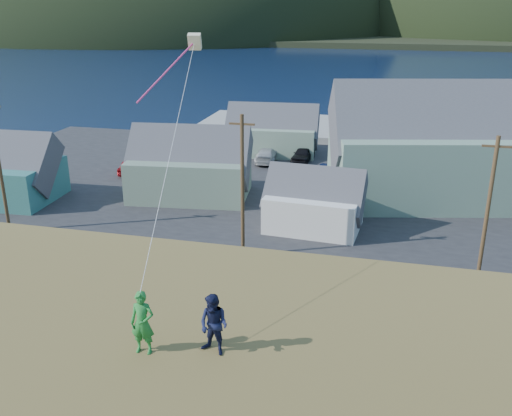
{
  "coord_description": "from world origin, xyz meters",
  "views": [
    {
      "loc": [
        5.52,
        -31.38,
        15.92
      ],
      "look_at": [
        0.91,
        -12.54,
        8.8
      ],
      "focal_mm": 40.0,
      "sensor_mm": 36.0,
      "label": 1
    }
  ],
  "objects_px": {
    "wharf": "(301,128)",
    "shed_teal": "(2,170)",
    "shed_palegreen_far": "(272,131)",
    "kite_flyer_green": "(142,323)",
    "shed_white": "(314,202)",
    "shed_palegreen_near": "(190,166)",
    "kite_flyer_navy": "(214,325)"
  },
  "relations": [
    {
      "from": "shed_teal",
      "to": "shed_palegreen_near",
      "type": "height_order",
      "value": "shed_palegreen_near"
    },
    {
      "from": "kite_flyer_navy",
      "to": "shed_palegreen_near",
      "type": "bearing_deg",
      "value": 126.96
    },
    {
      "from": "wharf",
      "to": "shed_palegreen_far",
      "type": "height_order",
      "value": "shed_palegreen_far"
    },
    {
      "from": "kite_flyer_navy",
      "to": "shed_teal",
      "type": "bearing_deg",
      "value": 150.83
    },
    {
      "from": "wharf",
      "to": "kite_flyer_navy",
      "type": "relative_size",
      "value": 15.46
    },
    {
      "from": "wharf",
      "to": "shed_palegreen_near",
      "type": "height_order",
      "value": "shed_palegreen_near"
    },
    {
      "from": "kite_flyer_green",
      "to": "shed_teal",
      "type": "bearing_deg",
      "value": 130.16
    },
    {
      "from": "shed_palegreen_near",
      "to": "kite_flyer_navy",
      "type": "bearing_deg",
      "value": -75.35
    },
    {
      "from": "shed_palegreen_near",
      "to": "kite_flyer_green",
      "type": "xyz_separation_m",
      "value": [
        10.5,
        -31.77,
        5.31
      ]
    },
    {
      "from": "shed_white",
      "to": "shed_palegreen_far",
      "type": "xyz_separation_m",
      "value": [
        -7.56,
        20.62,
        0.36
      ]
    },
    {
      "from": "shed_white",
      "to": "shed_palegreen_far",
      "type": "relative_size",
      "value": 0.72
    },
    {
      "from": "shed_palegreen_near",
      "to": "kite_flyer_navy",
      "type": "relative_size",
      "value": 6.41
    },
    {
      "from": "wharf",
      "to": "shed_palegreen_far",
      "type": "distance_m",
      "value": 12.33
    },
    {
      "from": "shed_teal",
      "to": "shed_white",
      "type": "bearing_deg",
      "value": -3.36
    },
    {
      "from": "shed_white",
      "to": "kite_flyer_green",
      "type": "bearing_deg",
      "value": -87.3
    },
    {
      "from": "wharf",
      "to": "shed_teal",
      "type": "xyz_separation_m",
      "value": [
        -19.63,
        -32.46,
        2.18
      ]
    },
    {
      "from": "wharf",
      "to": "shed_palegreen_far",
      "type": "bearing_deg",
      "value": -95.51
    },
    {
      "from": "shed_palegreen_far",
      "to": "kite_flyer_navy",
      "type": "height_order",
      "value": "kite_flyer_navy"
    },
    {
      "from": "shed_white",
      "to": "shed_palegreen_far",
      "type": "bearing_deg",
      "value": 114.44
    },
    {
      "from": "shed_palegreen_far",
      "to": "kite_flyer_green",
      "type": "xyz_separation_m",
      "value": [
        6.81,
        -47.58,
        5.53
      ]
    },
    {
      "from": "shed_white",
      "to": "kite_flyer_navy",
      "type": "height_order",
      "value": "kite_flyer_navy"
    },
    {
      "from": "shed_teal",
      "to": "kite_flyer_green",
      "type": "bearing_deg",
      "value": -49.9
    },
    {
      "from": "wharf",
      "to": "shed_teal",
      "type": "relative_size",
      "value": 2.81
    },
    {
      "from": "shed_palegreen_near",
      "to": "kite_flyer_navy",
      "type": "distance_m",
      "value": 34.1
    },
    {
      "from": "wharf",
      "to": "shed_white",
      "type": "distance_m",
      "value": 33.39
    },
    {
      "from": "shed_palegreen_far",
      "to": "kite_flyer_green",
      "type": "relative_size",
      "value": 5.85
    },
    {
      "from": "shed_teal",
      "to": "shed_palegreen_near",
      "type": "relative_size",
      "value": 0.86
    },
    {
      "from": "shed_white",
      "to": "shed_palegreen_near",
      "type": "bearing_deg",
      "value": 161.14
    },
    {
      "from": "wharf",
      "to": "shed_palegreen_near",
      "type": "distance_m",
      "value": 28.42
    },
    {
      "from": "wharf",
      "to": "shed_teal",
      "type": "bearing_deg",
      "value": -121.17
    },
    {
      "from": "kite_flyer_green",
      "to": "shed_white",
      "type": "bearing_deg",
      "value": 85.68
    },
    {
      "from": "shed_palegreen_far",
      "to": "kite_flyer_green",
      "type": "bearing_deg",
      "value": -86.25
    }
  ]
}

